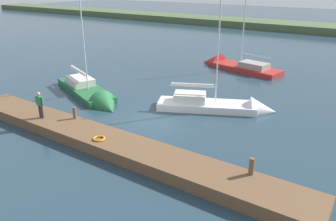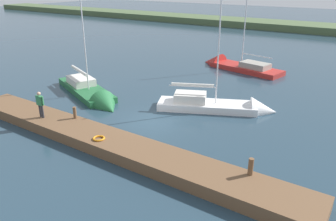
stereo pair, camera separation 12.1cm
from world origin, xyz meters
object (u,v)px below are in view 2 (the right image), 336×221
Objects in this scene: sailboat_far_right at (92,96)px; person_on_dock at (40,103)px; sailboat_near_dock at (233,67)px; sailboat_mid_channel at (223,108)px; life_ring_buoy at (99,138)px; mooring_post_far at (75,113)px; mooring_post_near at (251,167)px.

person_on_dock is at bearing -51.76° from sailboat_far_right.
sailboat_mid_channel is at bearing 122.37° from sailboat_near_dock.
life_ring_buoy is at bearing -133.54° from sailboat_mid_channel.
mooring_post_far is at bearing -20.92° from life_ring_buoy.
sailboat_near_dock is 0.91× the size of sailboat_far_right.
sailboat_near_dock is 12.31m from sailboat_mid_channel.
sailboat_near_dock reaches higher than person_on_dock.
person_on_dock is (8.13, 8.91, 1.42)m from sailboat_mid_channel.
life_ring_buoy is 0.07× the size of sailboat_near_dock.
mooring_post_near is at bearing -171.09° from life_ring_buoy.
mooring_post_near is 0.48× the size of person_on_dock.
sailboat_mid_channel is at bearing -44.99° from person_on_dock.
sailboat_near_dock is 15.69m from sailboat_far_right.
person_on_dock reaches higher than life_ring_buoy.
sailboat_mid_channel reaches higher than person_on_dock.
person_on_dock is (1.81, 1.07, 0.59)m from mooring_post_far.
sailboat_near_dock is at bearing -13.12° from person_on_dock.
life_ring_buoy is at bearing -94.70° from person_on_dock.
sailboat_near_dock is 5.59× the size of person_on_dock.
sailboat_far_right reaches higher than mooring_post_near.
mooring_post_near is 0.09× the size of sailboat_mid_channel.
life_ring_buoy is at bearing -18.88° from sailboat_far_right.
sailboat_far_right is (5.41, 14.72, 0.03)m from sailboat_near_dock.
sailboat_mid_channel is at bearing -128.89° from mooring_post_far.
mooring_post_near is 1.21× the size of life_ring_buoy.
mooring_post_near is at bearing -82.60° from sailboat_mid_channel.
mooring_post_near reaches higher than life_ring_buoy.
sailboat_far_right is at bearing 173.10° from sailboat_mid_channel.
life_ring_buoy is (8.03, 1.26, -0.35)m from mooring_post_near.
mooring_post_near is 15.49m from sailboat_far_right.
mooring_post_far reaches higher than life_ring_buoy.
sailboat_mid_channel is (4.99, -7.84, -0.86)m from mooring_post_near.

